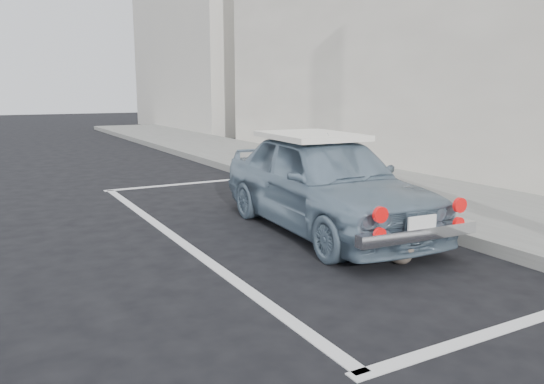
# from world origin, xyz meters

# --- Properties ---
(ground) EXTENTS (80.00, 80.00, 0.00)m
(ground) POSITION_xyz_m (0.00, 0.00, 0.00)
(ground) COLOR black
(ground) RESTS_ON ground
(sidewalk) EXTENTS (2.80, 40.00, 0.15)m
(sidewalk) POSITION_xyz_m (3.20, 2.00, 0.07)
(sidewalk) COLOR slate
(sidewalk) RESTS_ON ground
(building_far) EXTENTS (3.50, 10.00, 8.00)m
(building_far) POSITION_xyz_m (6.35, 20.00, 4.00)
(building_far) COLOR beige
(building_far) RESTS_ON ground
(pline_rear) EXTENTS (3.00, 0.12, 0.01)m
(pline_rear) POSITION_xyz_m (0.50, -0.50, 0.00)
(pline_rear) COLOR silver
(pline_rear) RESTS_ON ground
(pline_front) EXTENTS (3.00, 0.12, 0.01)m
(pline_front) POSITION_xyz_m (0.50, 6.50, 0.00)
(pline_front) COLOR silver
(pline_front) RESTS_ON ground
(pline_side) EXTENTS (0.12, 7.00, 0.01)m
(pline_side) POSITION_xyz_m (-0.90, 3.00, 0.00)
(pline_side) COLOR silver
(pline_side) RESTS_ON ground
(retro_coupe) EXTENTS (1.67, 3.68, 1.22)m
(retro_coupe) POSITION_xyz_m (0.86, 2.49, 0.62)
(retro_coupe) COLOR gray
(retro_coupe) RESTS_ON ground
(cat) EXTENTS (0.31, 0.50, 0.28)m
(cat) POSITION_xyz_m (0.77, 1.01, 0.13)
(cat) COLOR #6B5C51
(cat) RESTS_ON ground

